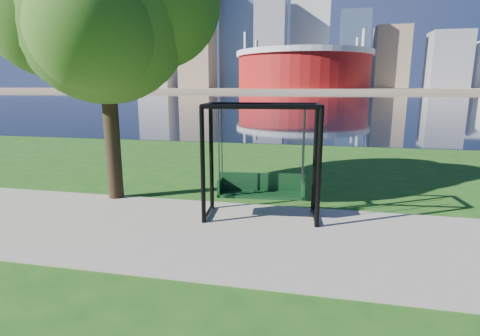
% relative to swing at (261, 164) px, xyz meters
% --- Properties ---
extents(ground, '(900.00, 900.00, 0.00)m').
position_rel_swing_xyz_m(ground, '(-0.15, -0.63, -1.26)').
color(ground, '#1E5114').
rests_on(ground, ground).
extents(path, '(120.00, 4.00, 0.03)m').
position_rel_swing_xyz_m(path, '(-0.15, -1.13, -1.25)').
color(path, '#9E937F').
rests_on(path, ground).
extents(river, '(900.00, 180.00, 0.02)m').
position_rel_swing_xyz_m(river, '(-0.15, 101.37, -1.25)').
color(river, black).
rests_on(river, ground).
extents(far_bank, '(900.00, 228.00, 2.00)m').
position_rel_swing_xyz_m(far_bank, '(-0.15, 305.37, -0.26)').
color(far_bank, '#937F60').
rests_on(far_bank, ground).
extents(stadium, '(83.00, 83.00, 32.00)m').
position_rel_swing_xyz_m(stadium, '(-10.15, 234.37, 12.96)').
color(stadium, maroon).
rests_on(stadium, far_bank).
extents(skyline, '(392.00, 66.00, 96.50)m').
position_rel_swing_xyz_m(skyline, '(-4.42, 318.76, 34.63)').
color(skyline, gray).
rests_on(skyline, far_bank).
extents(swing, '(2.65, 1.35, 2.62)m').
position_rel_swing_xyz_m(swing, '(0.00, 0.00, 0.00)').
color(swing, black).
rests_on(swing, ground).
extents(park_tree, '(5.57, 5.03, 6.92)m').
position_rel_swing_xyz_m(park_tree, '(-4.14, 0.78, 3.54)').
color(park_tree, black).
rests_on(park_tree, ground).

